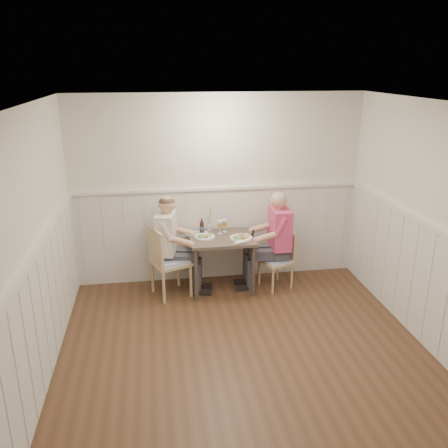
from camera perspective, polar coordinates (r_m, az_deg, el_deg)
name	(u,v)px	position (r m, az deg, el deg)	size (l,w,h in m)	color
ground_plane	(250,367)	(5.06, 3.09, -16.81)	(4.50, 4.50, 0.00)	#49321D
room_shell	(252,227)	(4.36, 3.43, -0.33)	(4.04, 4.54, 2.60)	silver
wainscot	(238,277)	(5.30, 1.70, -6.45)	(4.00, 4.49, 1.34)	silver
dining_table	(222,244)	(6.36, -0.27, -2.47)	(0.86, 0.70, 0.75)	#483A31
chair_right	(279,258)	(6.54, 6.62, -4.04)	(0.48, 0.48, 0.79)	tan
chair_left	(167,259)	(6.26, -6.93, -4.23)	(0.58, 0.58, 0.95)	tan
man_in_pink	(276,247)	(6.51, 6.30, -2.75)	(0.64, 0.44, 1.37)	#3F3F47
diner_cream	(170,252)	(6.36, -6.55, -3.32)	(0.69, 0.49, 1.36)	#3F3F47
plate_man	(241,237)	(6.26, 2.01, -1.57)	(0.30, 0.30, 0.08)	white
plate_diner	(204,236)	(6.30, -2.44, -1.47)	(0.27, 0.27, 0.07)	white
beer_glass_a	(225,224)	(6.48, 0.09, 0.05)	(0.07, 0.07, 0.18)	silver
beer_glass_b	(220,225)	(6.40, -0.52, -0.12)	(0.08, 0.08, 0.19)	silver
beer_bottle	(202,227)	(6.43, -2.69, -0.36)	(0.06, 0.06, 0.21)	black
rolled_napkin	(241,242)	(6.07, 2.00, -2.23)	(0.20, 0.12, 0.04)	white
grass_vase	(209,219)	(6.52, -1.79, 0.64)	(0.04, 0.04, 0.38)	silver
gingham_mat	(197,233)	(6.47, -3.32, -1.11)	(0.33, 0.30, 0.01)	#5773B0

